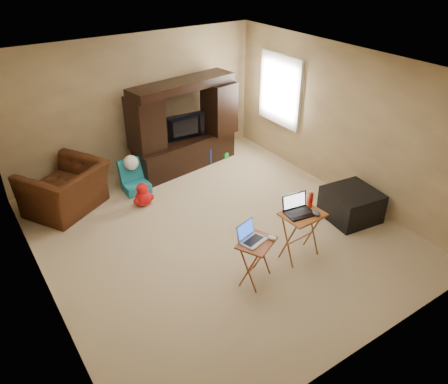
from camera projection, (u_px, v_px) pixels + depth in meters
floor at (217, 231)px, 6.74m from camera, size 5.50×5.50×0.00m
ceiling at (215, 69)px, 5.47m from camera, size 5.50×5.50×0.00m
wall_back at (135, 104)px, 8.08m from camera, size 5.00×0.00×5.00m
wall_front at (373, 264)px, 4.14m from camera, size 5.00×0.00×5.00m
wall_left at (30, 213)px, 4.91m from camera, size 0.00×5.50×5.50m
wall_right at (341, 122)px, 7.31m from camera, size 0.00×5.50×5.50m
window_pane at (281, 90)px, 8.33m from camera, size 0.00×1.20×1.20m
window_frame at (280, 90)px, 8.32m from camera, size 0.06×1.14×1.34m
entertainment_center at (185, 126)px, 8.20m from camera, size 2.15×0.82×1.72m
television at (186, 128)px, 8.18m from camera, size 0.88×0.18×0.50m
recliner at (66, 189)px, 7.09m from camera, size 1.56×1.51×0.78m
child_rocker at (135, 177)px, 7.65m from camera, size 0.45×0.50×0.57m
plush_toy at (143, 194)px, 7.29m from camera, size 0.38×0.32×0.42m
push_toy at (213, 148)px, 8.86m from camera, size 0.71×0.61×0.45m
ottoman at (351, 205)px, 6.95m from camera, size 0.85×0.85×0.49m
tray_table_left at (256, 261)px, 5.64m from camera, size 0.60×0.55×0.62m
tray_table_right at (300, 235)px, 6.04m from camera, size 0.57×0.46×0.72m
laptop_left at (254, 234)px, 5.43m from camera, size 0.39×0.35×0.24m
laptop_right at (300, 206)px, 5.80m from camera, size 0.42×0.36×0.24m
mouse_left at (272, 238)px, 5.51m from camera, size 0.12×0.15×0.05m
mouse_right at (316, 213)px, 5.82m from camera, size 0.13×0.16×0.06m
water_bottle at (310, 200)px, 5.96m from camera, size 0.07×0.07×0.22m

